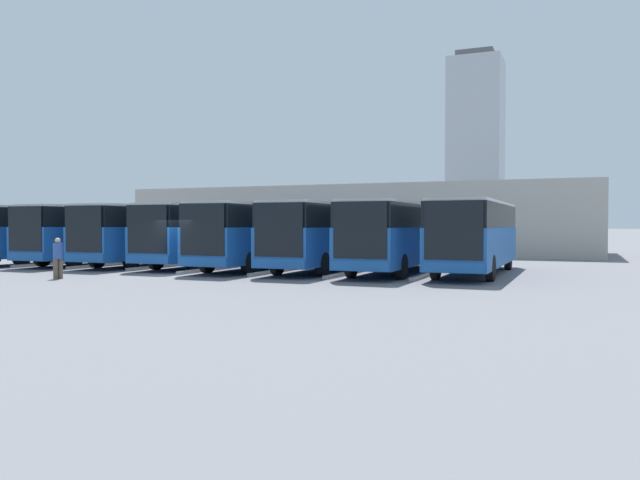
# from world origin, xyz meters

# --- Properties ---
(ground_plane) EXTENTS (600.00, 600.00, 0.00)m
(ground_plane) POSITION_xyz_m (0.00, 0.00, 0.00)
(ground_plane) COLOR slate
(bus_0) EXTENTS (2.58, 11.21, 3.34)m
(bus_0) POSITION_xyz_m (-12.46, -5.73, 1.86)
(bus_0) COLOR #19519E
(bus_0) RESTS_ON ground_plane
(curb_divider_0) EXTENTS (0.27, 6.31, 0.15)m
(curb_divider_0) POSITION_xyz_m (-10.68, -4.08, 0.07)
(curb_divider_0) COLOR #9E9E99
(curb_divider_0) RESTS_ON ground_plane
(bus_1) EXTENTS (2.58, 11.21, 3.34)m
(bus_1) POSITION_xyz_m (-8.90, -5.23, 1.86)
(bus_1) COLOR #19519E
(bus_1) RESTS_ON ground_plane
(curb_divider_1) EXTENTS (0.27, 6.31, 0.15)m
(curb_divider_1) POSITION_xyz_m (-7.12, -3.57, 0.07)
(curb_divider_1) COLOR #9E9E99
(curb_divider_1) RESTS_ON ground_plane
(bus_2) EXTENTS (2.58, 11.21, 3.34)m
(bus_2) POSITION_xyz_m (-5.34, -5.20, 1.86)
(bus_2) COLOR #19519E
(bus_2) RESTS_ON ground_plane
(curb_divider_2) EXTENTS (0.27, 6.31, 0.15)m
(curb_divider_2) POSITION_xyz_m (-3.56, -3.55, 0.07)
(curb_divider_2) COLOR #9E9E99
(curb_divider_2) RESTS_ON ground_plane
(bus_3) EXTENTS (2.58, 11.21, 3.34)m
(bus_3) POSITION_xyz_m (-1.78, -4.96, 1.86)
(bus_3) COLOR #19519E
(bus_3) RESTS_ON ground_plane
(curb_divider_3) EXTENTS (0.27, 6.31, 0.15)m
(curb_divider_3) POSITION_xyz_m (-0.00, -3.31, 0.07)
(curb_divider_3) COLOR #9E9E99
(curb_divider_3) RESTS_ON ground_plane
(bus_4) EXTENTS (2.58, 11.21, 3.34)m
(bus_4) POSITION_xyz_m (1.78, -5.76, 1.86)
(bus_4) COLOR #19519E
(bus_4) RESTS_ON ground_plane
(curb_divider_4) EXTENTS (0.27, 6.31, 0.15)m
(curb_divider_4) POSITION_xyz_m (3.56, -4.11, 0.07)
(curb_divider_4) COLOR #9E9E99
(curb_divider_4) RESTS_ON ground_plane
(bus_5) EXTENTS (2.58, 11.21, 3.34)m
(bus_5) POSITION_xyz_m (5.34, -5.48, 1.86)
(bus_5) COLOR #19519E
(bus_5) RESTS_ON ground_plane
(curb_divider_5) EXTENTS (0.27, 6.31, 0.15)m
(curb_divider_5) POSITION_xyz_m (7.12, -3.82, 0.07)
(curb_divider_5) COLOR #9E9E99
(curb_divider_5) RESTS_ON ground_plane
(bus_6) EXTENTS (2.58, 11.21, 3.34)m
(bus_6) POSITION_xyz_m (8.90, -5.23, 1.86)
(bus_6) COLOR #19519E
(bus_6) RESTS_ON ground_plane
(curb_divider_6) EXTENTS (0.27, 6.31, 0.15)m
(curb_divider_6) POSITION_xyz_m (10.68, -3.58, 0.07)
(curb_divider_6) COLOR #9E9E99
(curb_divider_6) RESTS_ON ground_plane
(bus_7) EXTENTS (2.58, 11.21, 3.34)m
(bus_7) POSITION_xyz_m (12.46, -5.05, 1.86)
(bus_7) COLOR #19519E
(bus_7) RESTS_ON ground_plane
(pedestrian) EXTENTS (0.49, 0.49, 1.74)m
(pedestrian) POSITION_xyz_m (3.44, 3.54, 0.93)
(pedestrian) COLOR brown
(pedestrian) RESTS_ON ground_plane
(station_building) EXTENTS (37.07, 13.02, 5.30)m
(station_building) POSITION_xyz_m (0.00, -25.01, 2.68)
(station_building) COLOR #A8A399
(station_building) RESTS_ON ground_plane
(office_tower) EXTENTS (17.78, 17.78, 61.48)m
(office_tower) POSITION_xyz_m (16.90, -197.30, 30.14)
(office_tower) COLOR #ADB2B7
(office_tower) RESTS_ON ground_plane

